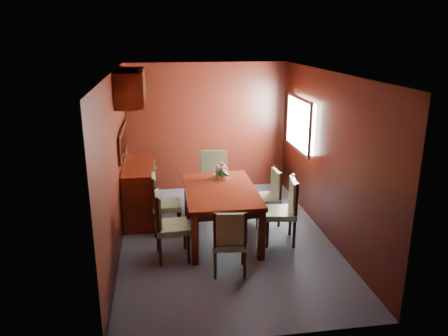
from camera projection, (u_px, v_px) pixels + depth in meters
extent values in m
plane|color=#3A414F|center=(225.00, 237.00, 6.47)|extent=(4.50, 4.50, 0.00)
cube|color=black|center=(116.00, 165.00, 5.90)|extent=(0.02, 4.50, 2.40)
cube|color=black|center=(327.00, 156.00, 6.33)|extent=(0.02, 4.50, 2.40)
cube|color=black|center=(207.00, 127.00, 8.24)|extent=(3.00, 0.02, 2.40)
cube|color=black|center=(262.00, 228.00, 3.99)|extent=(3.00, 0.02, 2.40)
cube|color=black|center=(225.00, 73.00, 5.76)|extent=(3.00, 4.50, 0.02)
cube|color=white|center=(303.00, 124.00, 7.29)|extent=(0.14, 1.10, 0.80)
cube|color=#B2B2B7|center=(298.00, 124.00, 7.28)|extent=(0.04, 1.20, 0.90)
cube|color=black|center=(123.00, 141.00, 6.83)|extent=(0.03, 1.36, 0.41)
cube|color=silver|center=(124.00, 141.00, 6.83)|extent=(0.01, 1.30, 0.35)
cube|color=#360F06|center=(130.00, 86.00, 6.60)|extent=(0.40, 1.40, 0.50)
cube|color=#360F06|center=(140.00, 190.00, 7.11)|extent=(0.48, 1.40, 0.90)
cube|color=#360F06|center=(195.00, 240.00, 5.63)|extent=(0.09, 0.09, 0.70)
cube|color=#360F06|center=(261.00, 235.00, 5.76)|extent=(0.09, 0.09, 0.70)
cube|color=#360F06|center=(187.00, 198.00, 7.04)|extent=(0.09, 0.09, 0.70)
cube|color=#360F06|center=(241.00, 196.00, 7.16)|extent=(0.09, 0.09, 0.70)
cube|color=black|center=(220.00, 196.00, 6.31)|extent=(0.90, 1.50, 0.10)
cube|color=#360F06|center=(220.00, 191.00, 6.29)|extent=(1.02, 1.62, 0.06)
cylinder|color=black|center=(158.00, 239.00, 6.00)|extent=(0.04, 0.04, 0.38)
cylinder|color=black|center=(160.00, 252.00, 5.64)|extent=(0.04, 0.04, 0.38)
cylinder|color=black|center=(185.00, 236.00, 6.08)|extent=(0.04, 0.04, 0.38)
cylinder|color=black|center=(189.00, 249.00, 5.71)|extent=(0.04, 0.04, 0.38)
cube|color=slate|center=(172.00, 227.00, 5.78)|extent=(0.46, 0.48, 0.08)
cylinder|color=black|center=(156.00, 205.00, 5.85)|extent=(0.04, 0.04, 0.51)
cylinder|color=black|center=(158.00, 217.00, 5.49)|extent=(0.04, 0.04, 0.51)
cube|color=slate|center=(158.00, 209.00, 5.67)|extent=(0.09, 0.41, 0.43)
cylinder|color=black|center=(155.00, 216.00, 6.78)|extent=(0.04, 0.04, 0.37)
cylinder|color=black|center=(156.00, 226.00, 6.43)|extent=(0.04, 0.04, 0.37)
cylinder|color=black|center=(178.00, 214.00, 6.84)|extent=(0.04, 0.04, 0.37)
cylinder|color=black|center=(180.00, 224.00, 6.49)|extent=(0.04, 0.04, 0.37)
cube|color=slate|center=(167.00, 205.00, 6.56)|extent=(0.43, 0.44, 0.08)
cylinder|color=black|center=(153.00, 186.00, 6.64)|extent=(0.04, 0.04, 0.49)
cylinder|color=black|center=(153.00, 195.00, 6.28)|extent=(0.04, 0.04, 0.49)
cube|color=slate|center=(154.00, 189.00, 6.46)|extent=(0.07, 0.40, 0.42)
cylinder|color=black|center=(294.00, 235.00, 6.12)|extent=(0.04, 0.04, 0.39)
cylinder|color=black|center=(290.00, 223.00, 6.50)|extent=(0.04, 0.04, 0.39)
cylinder|color=black|center=(267.00, 235.00, 6.12)|extent=(0.04, 0.04, 0.39)
cylinder|color=black|center=(265.00, 223.00, 6.50)|extent=(0.04, 0.04, 0.39)
cube|color=slate|center=(280.00, 213.00, 6.23)|extent=(0.50, 0.52, 0.08)
cylinder|color=black|center=(297.00, 201.00, 5.97)|extent=(0.04, 0.04, 0.52)
cylinder|color=black|center=(292.00, 191.00, 6.35)|extent=(0.04, 0.04, 0.52)
cube|color=slate|center=(293.00, 195.00, 6.15)|extent=(0.12, 0.42, 0.44)
cylinder|color=black|center=(279.00, 216.00, 6.79)|extent=(0.04, 0.04, 0.36)
cylinder|color=black|center=(272.00, 207.00, 7.14)|extent=(0.04, 0.04, 0.36)
cylinder|color=black|center=(257.00, 218.00, 6.73)|extent=(0.04, 0.04, 0.36)
cylinder|color=black|center=(252.00, 209.00, 7.07)|extent=(0.04, 0.04, 0.36)
cube|color=slate|center=(265.00, 199.00, 6.86)|extent=(0.42, 0.44, 0.07)
cylinder|color=black|center=(281.00, 187.00, 6.66)|extent=(0.04, 0.04, 0.48)
cylinder|color=black|center=(274.00, 180.00, 7.00)|extent=(0.04, 0.04, 0.48)
cube|color=slate|center=(276.00, 182.00, 6.82)|extent=(0.07, 0.39, 0.40)
cylinder|color=black|center=(215.00, 266.00, 5.33)|extent=(0.04, 0.04, 0.36)
cylinder|color=black|center=(245.00, 266.00, 5.34)|extent=(0.04, 0.04, 0.36)
cylinder|color=black|center=(215.00, 252.00, 5.66)|extent=(0.04, 0.04, 0.36)
cylinder|color=black|center=(243.00, 252.00, 5.67)|extent=(0.04, 0.04, 0.36)
cube|color=slate|center=(229.00, 242.00, 5.43)|extent=(0.46, 0.45, 0.07)
cylinder|color=black|center=(215.00, 231.00, 5.19)|extent=(0.04, 0.04, 0.47)
cylinder|color=black|center=(245.00, 231.00, 5.20)|extent=(0.04, 0.04, 0.47)
cube|color=slate|center=(230.00, 229.00, 5.20)|extent=(0.39, 0.10, 0.40)
cylinder|color=black|center=(226.00, 195.00, 7.59)|extent=(0.05, 0.05, 0.41)
cylinder|color=black|center=(202.00, 195.00, 7.60)|extent=(0.05, 0.05, 0.41)
cylinder|color=black|center=(226.00, 204.00, 7.21)|extent=(0.05, 0.05, 0.41)
cylinder|color=black|center=(200.00, 203.00, 7.22)|extent=(0.05, 0.05, 0.41)
cube|color=slate|center=(213.00, 184.00, 7.32)|extent=(0.56, 0.54, 0.08)
cylinder|color=black|center=(226.00, 165.00, 7.44)|extent=(0.05, 0.05, 0.55)
cylinder|color=black|center=(201.00, 165.00, 7.45)|extent=(0.05, 0.05, 0.55)
cube|color=slate|center=(214.00, 164.00, 7.42)|extent=(0.45, 0.14, 0.47)
cylinder|color=#C2763B|center=(221.00, 176.00, 6.70)|extent=(0.23, 0.23, 0.07)
sphere|color=#184115|center=(221.00, 173.00, 6.68)|extent=(0.18, 0.18, 0.18)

